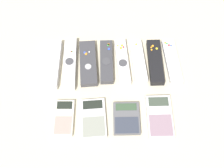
{
  "coord_description": "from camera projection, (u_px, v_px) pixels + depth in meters",
  "views": [
    {
      "loc": [
        -0.02,
        -0.49,
        0.95
      ],
      "look_at": [
        0.0,
        0.03,
        0.01
      ],
      "focal_mm": 50.0,
      "sensor_mm": 36.0,
      "label": 1
    }
  ],
  "objects": [
    {
      "name": "remote_2",
      "position": [
        88.0,
        63.0,
        1.12
      ],
      "size": [
        0.07,
        0.19,
        0.02
      ],
      "rotation": [
        0.0,
        0.0,
        0.04
      ],
      "color": "#333338",
      "rests_on": "ground_plane"
    },
    {
      "name": "ground_plane",
      "position": [
        112.0,
        94.0,
        1.07
      ],
      "size": [
        3.0,
        3.0,
        0.0
      ],
      "primitive_type": "plane",
      "color": "#B2A88E"
    },
    {
      "name": "remote_6",
      "position": [
        155.0,
        62.0,
        1.12
      ],
      "size": [
        0.05,
        0.18,
        0.03
      ],
      "rotation": [
        0.0,
        0.0,
        -0.01
      ],
      "color": "black",
      "rests_on": "ground_plane"
    },
    {
      "name": "calculator_1",
      "position": [
        93.0,
        118.0,
        1.02
      ],
      "size": [
        0.09,
        0.14,
        0.01
      ],
      "rotation": [
        0.0,
        0.0,
        0.04
      ],
      "color": "#B2B2B7",
      "rests_on": "ground_plane"
    },
    {
      "name": "calculator_3",
      "position": [
        160.0,
        116.0,
        1.02
      ],
      "size": [
        0.08,
        0.15,
        0.02
      ],
      "rotation": [
        0.0,
        0.0,
        -0.01
      ],
      "color": "#B2B2B7",
      "rests_on": "ground_plane"
    },
    {
      "name": "remote_4",
      "position": [
        122.0,
        62.0,
        1.13
      ],
      "size": [
        0.05,
        0.19,
        0.02
      ],
      "rotation": [
        0.0,
        0.0,
        0.06
      ],
      "color": "#B7B7BC",
      "rests_on": "ground_plane"
    },
    {
      "name": "remote_1",
      "position": [
        70.0,
        63.0,
        1.12
      ],
      "size": [
        0.05,
        0.21,
        0.03
      ],
      "rotation": [
        0.0,
        0.0,
        -0.01
      ],
      "color": "#B7B7BC",
      "rests_on": "ground_plane"
    },
    {
      "name": "remote_7",
      "position": [
        172.0,
        61.0,
        1.13
      ],
      "size": [
        0.06,
        0.19,
        0.02
      ],
      "rotation": [
        0.0,
        0.0,
        0.06
      ],
      "color": "#B7B7BC",
      "rests_on": "ground_plane"
    },
    {
      "name": "remote_0",
      "position": [
        52.0,
        64.0,
        1.12
      ],
      "size": [
        0.07,
        0.2,
        0.03
      ],
      "rotation": [
        0.0,
        0.0,
        -0.05
      ],
      "color": "silver",
      "rests_on": "ground_plane"
    },
    {
      "name": "calculator_2",
      "position": [
        126.0,
        118.0,
        1.02
      ],
      "size": [
        0.09,
        0.11,
        0.01
      ],
      "rotation": [
        0.0,
        0.0,
        -0.02
      ],
      "color": "#4C4C51",
      "rests_on": "ground_plane"
    },
    {
      "name": "remote_3",
      "position": [
        106.0,
        62.0,
        1.13
      ],
      "size": [
        0.05,
        0.18,
        0.03
      ],
      "rotation": [
        0.0,
        0.0,
        -0.01
      ],
      "color": "#333338",
      "rests_on": "ground_plane"
    },
    {
      "name": "remote_5",
      "position": [
        138.0,
        61.0,
        1.13
      ],
      "size": [
        0.05,
        0.18,
        0.02
      ],
      "rotation": [
        0.0,
        0.0,
        0.06
      ],
      "color": "silver",
      "rests_on": "ground_plane"
    },
    {
      "name": "calculator_0",
      "position": [
        64.0,
        118.0,
        1.02
      ],
      "size": [
        0.07,
        0.13,
        0.02
      ],
      "rotation": [
        0.0,
        0.0,
        -0.04
      ],
      "color": "beige",
      "rests_on": "ground_plane"
    }
  ]
}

